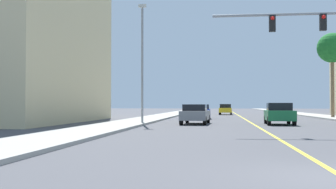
{
  "coord_description": "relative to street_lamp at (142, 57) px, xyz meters",
  "views": [
    {
      "loc": [
        -2.42,
        -8.5,
        1.44
      ],
      "look_at": [
        -6.27,
        22.43,
        2.18
      ],
      "focal_mm": 44.72,
      "sensor_mm": 36.0,
      "label": 1
    }
  ],
  "objects": [
    {
      "name": "lane_marking_center",
      "position": [
        8.02,
        20.63,
        -4.87
      ],
      "size": [
        0.16,
        144.0,
        0.01
      ],
      "primitive_type": "cube",
      "color": "yellow",
      "rests_on": "ground"
    },
    {
      "name": "car_green",
      "position": [
        9.79,
        0.61,
        -4.09
      ],
      "size": [
        1.98,
        4.02,
        1.55
      ],
      "rotation": [
        0.0,
        0.0,
        -0.03
      ],
      "color": "#196638",
      "rests_on": "ground"
    },
    {
      "name": "sidewalk_left",
      "position": [
        -1.14,
        20.63,
        -4.8
      ],
      "size": [
        3.28,
        168.0,
        0.15
      ],
      "primitive_type": "cube",
      "color": "#9E9B93",
      "rests_on": "ground"
    },
    {
      "name": "car_gray",
      "position": [
        3.81,
        0.81,
        -4.13
      ],
      "size": [
        2.04,
        4.62,
        1.44
      ],
      "rotation": [
        0.0,
        0.0,
        -0.04
      ],
      "color": "slate",
      "rests_on": "ground"
    },
    {
      "name": "building_left_near",
      "position": [
        -12.16,
        2.76,
        3.52
      ],
      "size": [
        13.12,
        19.22,
        16.79
      ],
      "primitive_type": "cube",
      "color": "beige",
      "rests_on": "ground"
    },
    {
      "name": "street_lamp",
      "position": [
        0.0,
        0.0,
        0.0
      ],
      "size": [
        0.56,
        0.28,
        8.59
      ],
      "color": "gray",
      "rests_on": "sidewalk_left"
    },
    {
      "name": "sidewalk_right",
      "position": [
        17.18,
        20.63,
        -4.8
      ],
      "size": [
        3.28,
        168.0,
        0.15
      ],
      "primitive_type": "cube",
      "color": "#9E9B93",
      "rests_on": "ground"
    },
    {
      "name": "ground",
      "position": [
        8.02,
        20.63,
        -4.88
      ],
      "size": [
        192.0,
        192.0,
        0.0
      ],
      "primitive_type": "plane",
      "color": "#47474C"
    },
    {
      "name": "car_blue",
      "position": [
        3.65,
        12.39,
        -4.13
      ],
      "size": [
        2.08,
        4.58,
        1.44
      ],
      "rotation": [
        0.0,
        0.0,
        0.04
      ],
      "color": "#1E389E",
      "rests_on": "ground"
    },
    {
      "name": "palm_far",
      "position": [
        17.08,
        14.68,
        2.28
      ],
      "size": [
        3.06,
        3.06,
        8.65
      ],
      "color": "brown",
      "rests_on": "sidewalk_right"
    },
    {
      "name": "car_yellow",
      "position": [
        6.38,
        29.36,
        -4.11
      ],
      "size": [
        1.88,
        4.17,
        1.49
      ],
      "rotation": [
        0.0,
        0.0,
        -0.03
      ],
      "color": "gold",
      "rests_on": "ground"
    }
  ]
}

